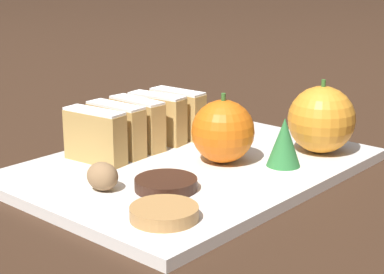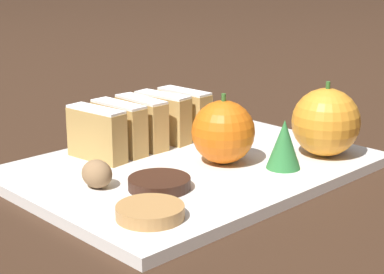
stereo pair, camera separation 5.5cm
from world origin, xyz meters
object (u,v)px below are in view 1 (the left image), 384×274
orange_far (321,120)px  orange_near (223,131)px  chocolate_cookie (166,184)px  walnut (102,176)px

orange_far → orange_near: bearing=-121.0°
orange_far → chocolate_cookie: 0.22m
orange_near → walnut: bearing=-102.7°
walnut → chocolate_cookie: bearing=42.1°
walnut → chocolate_cookie: 0.06m
orange_far → walnut: size_ratio=2.50×
orange_far → walnut: 0.28m
orange_far → chocolate_cookie: size_ratio=1.38×
orange_far → walnut: (-0.10, -0.26, -0.03)m
orange_near → orange_far: (0.06, 0.11, 0.00)m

